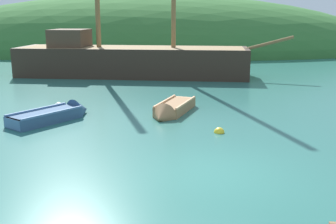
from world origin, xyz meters
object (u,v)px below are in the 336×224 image
buoy_white (59,106)px  rowboat_outer_left (172,111)px  buoy_yellow (219,133)px  sailing_ship (130,65)px  rowboat_center (56,116)px

buoy_white → rowboat_outer_left: bearing=-14.4°
buoy_white → buoy_yellow: bearing=-30.8°
sailing_ship → buoy_white: size_ratio=45.73×
rowboat_outer_left → buoy_yellow: bearing=50.6°
rowboat_center → buoy_yellow: (5.95, -1.64, -0.14)m
sailing_ship → buoy_yellow: bearing=-66.0°
buoy_yellow → buoy_white: bearing=149.2°
rowboat_outer_left → buoy_yellow: size_ratio=9.36×
rowboat_center → rowboat_outer_left: bearing=-40.8°
rowboat_center → buoy_white: (-0.52, 2.22, -0.14)m
buoy_yellow → buoy_white: 7.54m
rowboat_center → buoy_white: 2.29m
rowboat_outer_left → buoy_white: 5.02m
rowboat_center → rowboat_outer_left: 4.45m
buoy_yellow → sailing_ship: bearing=108.6°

